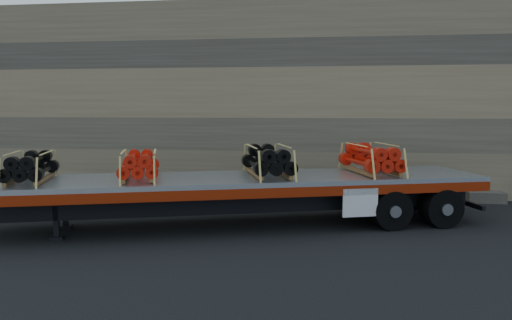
{
  "coord_description": "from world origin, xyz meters",
  "views": [
    {
      "loc": [
        1.59,
        -12.75,
        3.2
      ],
      "look_at": [
        -0.37,
        1.59,
        1.65
      ],
      "focal_mm": 35.0,
      "sensor_mm": 36.0,
      "label": 1
    }
  ],
  "objects_px": {
    "bundle_front": "(30,168)",
    "bundle_midrear": "(268,161)",
    "trailer": "(232,202)",
    "bundle_midfront": "(139,166)",
    "bundle_rear": "(371,159)"
  },
  "relations": [
    {
      "from": "bundle_front",
      "to": "bundle_midrear",
      "type": "xyz_separation_m",
      "value": [
        5.7,
        1.87,
        0.04
      ]
    },
    {
      "from": "bundle_midrear",
      "to": "trailer",
      "type": "bearing_deg",
      "value": -180.0
    },
    {
      "from": "bundle_midfront",
      "to": "bundle_midrear",
      "type": "bearing_deg",
      "value": 0.0
    },
    {
      "from": "bundle_front",
      "to": "bundle_midfront",
      "type": "distance_m",
      "value": 2.63
    },
    {
      "from": "bundle_midfront",
      "to": "bundle_rear",
      "type": "distance_m",
      "value": 6.31
    },
    {
      "from": "bundle_front",
      "to": "bundle_midrear",
      "type": "height_order",
      "value": "bundle_midrear"
    },
    {
      "from": "trailer",
      "to": "bundle_rear",
      "type": "relative_size",
      "value": 6.15
    },
    {
      "from": "bundle_midrear",
      "to": "bundle_rear",
      "type": "height_order",
      "value": "bundle_rear"
    },
    {
      "from": "bundle_midfront",
      "to": "bundle_midrear",
      "type": "xyz_separation_m",
      "value": [
        3.2,
        1.05,
        0.04
      ]
    },
    {
      "from": "bundle_front",
      "to": "bundle_rear",
      "type": "xyz_separation_m",
      "value": [
        8.5,
        2.79,
        0.04
      ]
    },
    {
      "from": "bundle_front",
      "to": "bundle_rear",
      "type": "height_order",
      "value": "bundle_rear"
    },
    {
      "from": "bundle_front",
      "to": "bundle_rear",
      "type": "bearing_deg",
      "value": 0.0
    },
    {
      "from": "bundle_rear",
      "to": "bundle_front",
      "type": "bearing_deg",
      "value": -180.0
    },
    {
      "from": "bundle_front",
      "to": "bundle_midfront",
      "type": "height_order",
      "value": "bundle_front"
    },
    {
      "from": "trailer",
      "to": "bundle_midrear",
      "type": "distance_m",
      "value": 1.44
    }
  ]
}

